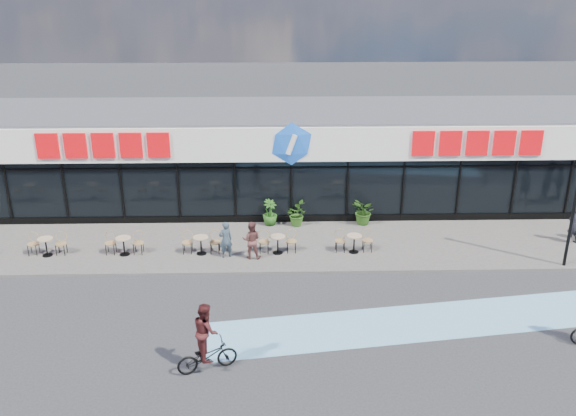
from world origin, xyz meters
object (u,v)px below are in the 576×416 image
Objects in this scene: potted_plant_right at (296,214)px; potted_plant_mid at (364,212)px; potted_plant_left at (270,212)px; patron_left at (226,240)px; patron_right at (251,240)px; pedestrian_c at (574,225)px.

potted_plant_mid is at bearing 0.39° from potted_plant_right.
potted_plant_left is 0.78× the size of patron_left.
potted_plant_left is at bearing -95.89° from patron_right.
pedestrian_c is (11.46, -2.20, 0.29)m from potted_plant_right.
potted_plant_left is 0.71× the size of pedestrian_c.
patron_left reaches higher than potted_plant_right.
pedestrian_c is (13.33, 1.11, 0.05)m from patron_right.
pedestrian_c reaches higher than patron_left.
potted_plant_mid reaches higher than potted_plant_left.
patron_right is (-1.87, -3.31, 0.24)m from potted_plant_right.
potted_plant_mid is 8.70m from pedestrian_c.
potted_plant_mid reaches higher than potted_plant_right.
potted_plant_right is 4.32m from patron_left.
potted_plant_mid is 0.78× the size of patron_right.
patron_left is 14.38m from pedestrian_c.
patron_right is at bearing -101.87° from potted_plant_left.
potted_plant_left is 3.70m from patron_left.
potted_plant_right is (1.16, -0.07, -0.06)m from potted_plant_left.
pedestrian_c reaches higher than potted_plant_left.
potted_plant_right is 11.67m from pedestrian_c.
patron_left is 0.91× the size of pedestrian_c.
patron_right reaches higher than potted_plant_left.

